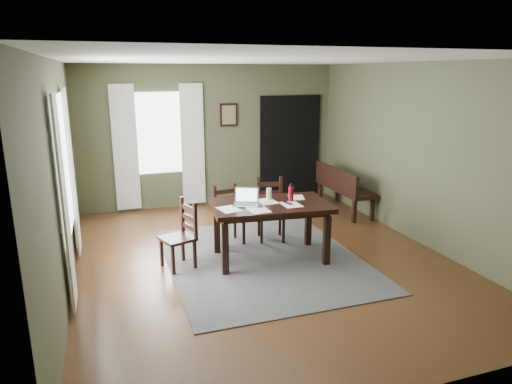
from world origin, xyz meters
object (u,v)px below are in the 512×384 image
object	(u,v)px
chair_end	(181,236)
chair_back_left	(229,215)
water_bottle	(291,193)
chair_back_right	(271,210)
bench	(342,186)
laptop	(246,200)
dining_table	(270,210)

from	to	relation	value
chair_end	chair_back_left	xyz separation A→B (m)	(0.85, 0.69, -0.01)
chair_back_left	water_bottle	world-z (taller)	water_bottle
chair_back_right	bench	distance (m)	1.98
chair_back_right	laptop	world-z (taller)	laptop
dining_table	bench	distance (m)	2.64
dining_table	chair_end	world-z (taller)	chair_end
dining_table	water_bottle	size ratio (longest dim) A/B	6.80
chair_end	chair_back_right	world-z (taller)	chair_back_right
chair_back_left	laptop	world-z (taller)	laptop
dining_table	laptop	bearing A→B (deg)	175.34
chair_back_left	bench	xyz separation A→B (m)	(2.42, 0.85, 0.07)
water_bottle	bench	bearing A→B (deg)	43.47
dining_table	chair_back_right	bearing A→B (deg)	74.66
bench	chair_back_left	bearing A→B (deg)	109.38
chair_end	laptop	xyz separation A→B (m)	(0.90, -0.05, 0.42)
chair_end	bench	xyz separation A→B (m)	(3.27, 1.54, 0.06)
laptop	chair_back_right	bearing A→B (deg)	72.15
chair_end	chair_back_left	bearing A→B (deg)	109.98
chair_back_left	bench	distance (m)	2.57
chair_back_left	chair_back_right	bearing A→B (deg)	-13.56
chair_back_right	dining_table	bearing A→B (deg)	-98.81
water_bottle	chair_back_right	bearing A→B (deg)	91.47
chair_end	laptop	distance (m)	0.99
chair_back_left	laptop	bearing A→B (deg)	-95.26
chair_back_right	bench	world-z (taller)	chair_back_right
chair_end	bench	size ratio (longest dim) A/B	0.60
dining_table	chair_back_left	distance (m)	0.93
chair_back_left	water_bottle	size ratio (longest dim) A/B	3.54
laptop	water_bottle	bearing A→B (deg)	19.21
dining_table	chair_back_right	size ratio (longest dim) A/B	1.76
chair_back_right	water_bottle	world-z (taller)	water_bottle
chair_back_right	laptop	bearing A→B (deg)	-119.45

